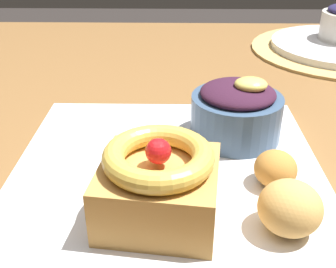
% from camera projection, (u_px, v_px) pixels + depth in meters
% --- Properties ---
extents(dining_table, '(1.42, 0.93, 0.73)m').
position_uv_depth(dining_table, '(221.00, 169.00, 0.59)').
color(dining_table, brown).
rests_on(dining_table, ground_plane).
extents(front_plate, '(0.30, 0.30, 0.01)m').
position_uv_depth(front_plate, '(168.00, 174.00, 0.41)').
color(front_plate, white).
rests_on(front_plate, dining_table).
extents(cake_slice, '(0.10, 0.10, 0.07)m').
position_uv_depth(cake_slice, '(159.00, 183.00, 0.33)').
color(cake_slice, '#C68E47').
rests_on(cake_slice, front_plate).
extents(berry_ramekin, '(0.10, 0.10, 0.07)m').
position_uv_depth(berry_ramekin, '(241.00, 111.00, 0.45)').
color(berry_ramekin, '#3D5675').
rests_on(berry_ramekin, front_plate).
extents(fritter_front, '(0.05, 0.05, 0.04)m').
position_uv_depth(fritter_front, '(290.00, 208.00, 0.32)').
color(fritter_front, tan).
rests_on(fritter_front, front_plate).
extents(fritter_middle, '(0.04, 0.04, 0.03)m').
position_uv_depth(fritter_middle, '(275.00, 169.00, 0.38)').
color(fritter_middle, '#BC7F38').
rests_on(fritter_middle, front_plate).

